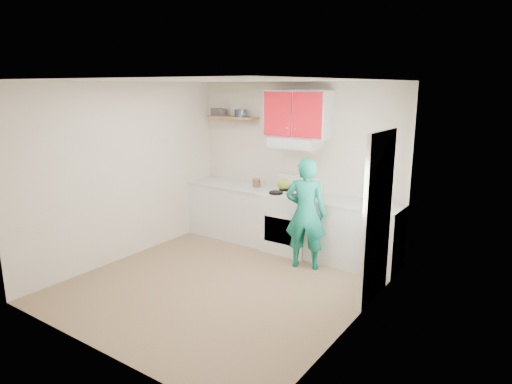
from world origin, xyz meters
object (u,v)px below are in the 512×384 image
Objects in this scene: tin at (241,113)px; person at (306,213)px; crock at (256,184)px; kettle at (284,184)px; stove at (290,222)px.

person is (1.57, -0.62, -1.30)m from tin.
tin is 1.27× the size of crock.
tin is 0.95× the size of kettle.
tin is 1.38m from kettle.
crock is (-0.48, -0.07, -0.03)m from kettle.
person is at bearing -21.45° from tin.
stove is at bearing -49.84° from kettle.
kettle is at bearing -0.70° from tin.
crock is 0.10× the size of person.
stove is at bearing -5.11° from crock.
kettle is 0.48m from crock.
person reaches higher than kettle.
crock is 1.33m from person.
tin is (-1.06, 0.14, 1.64)m from stove.
stove is 0.86m from crock.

